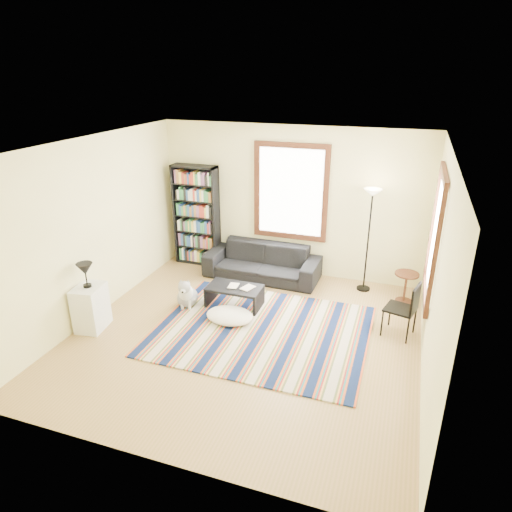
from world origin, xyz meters
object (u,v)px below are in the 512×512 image
(sofa, at_px, (262,262))
(coffee_table, at_px, (235,296))
(dog, at_px, (187,292))
(floor_lamp, at_px, (368,241))
(bookshelf, at_px, (196,216))
(side_table, at_px, (405,288))
(floor_cushion, at_px, (230,316))
(white_cabinet, at_px, (91,307))
(folding_chair, at_px, (400,309))

(sofa, bearing_deg, coffee_table, -92.25)
(sofa, xyz_separation_m, dog, (-0.83, -1.48, -0.05))
(floor_lamp, bearing_deg, bookshelf, 177.11)
(floor_lamp, xyz_separation_m, side_table, (0.71, -0.27, -0.66))
(sofa, bearing_deg, bookshelf, 170.82)
(floor_cushion, bearing_deg, dog, 164.52)
(bookshelf, distance_m, floor_lamp, 3.37)
(floor_cushion, bearing_deg, coffee_table, 102.07)
(floor_cushion, xyz_separation_m, white_cabinet, (-1.92, -0.87, 0.25))
(coffee_table, distance_m, side_table, 2.89)
(floor_lamp, height_order, folding_chair, floor_lamp)
(dog, bearing_deg, sofa, 45.50)
(bookshelf, xyz_separation_m, white_cabinet, (-0.43, -2.86, -0.65))
(coffee_table, height_order, folding_chair, folding_chair)
(floor_cushion, distance_m, dog, 0.90)
(coffee_table, bearing_deg, dog, -162.21)
(coffee_table, height_order, dog, dog)
(sofa, height_order, dog, sofa)
(bookshelf, distance_m, floor_cushion, 2.65)
(sofa, height_order, side_table, sofa)
(bookshelf, xyz_separation_m, floor_cushion, (1.49, -1.99, -0.90))
(sofa, relative_size, folding_chair, 2.51)
(coffee_table, distance_m, floor_lamp, 2.50)
(sofa, distance_m, dog, 1.70)
(sofa, relative_size, bookshelf, 1.08)
(folding_chair, xyz_separation_m, white_cabinet, (-4.45, -1.33, -0.08))
(sofa, bearing_deg, side_table, -2.43)
(coffee_table, xyz_separation_m, floor_cushion, (0.10, -0.48, -0.08))
(folding_chair, relative_size, dog, 1.63)
(coffee_table, bearing_deg, folding_chair, -0.41)
(folding_chair, distance_m, white_cabinet, 4.64)
(folding_chair, bearing_deg, coffee_table, -165.66)
(sofa, bearing_deg, dog, -117.98)
(sofa, relative_size, dog, 4.08)
(coffee_table, distance_m, floor_cushion, 0.50)
(bookshelf, height_order, floor_cushion, bookshelf)
(sofa, bearing_deg, white_cabinet, -124.93)
(sofa, relative_size, side_table, 3.99)
(bookshelf, distance_m, dog, 2.00)
(sofa, distance_m, white_cabinet, 3.20)
(sofa, height_order, white_cabinet, white_cabinet)
(side_table, bearing_deg, white_cabinet, -151.75)
(bookshelf, relative_size, folding_chair, 2.33)
(sofa, xyz_separation_m, floor_cushion, (0.03, -1.72, -0.22))
(floor_lamp, relative_size, folding_chair, 2.16)
(side_table, distance_m, folding_chair, 1.10)
(coffee_table, relative_size, white_cabinet, 1.29)
(floor_cushion, relative_size, white_cabinet, 1.09)
(white_cabinet, bearing_deg, dog, 38.27)
(floor_lamp, bearing_deg, white_cabinet, -144.68)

